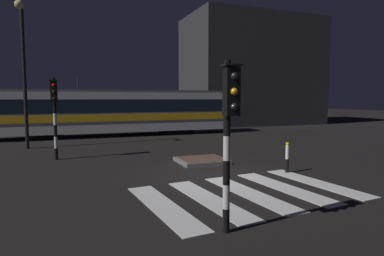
{
  "coord_description": "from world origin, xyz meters",
  "views": [
    {
      "loc": [
        -4.74,
        -10.08,
        2.66
      ],
      "look_at": [
        0.3,
        2.94,
        1.4
      ],
      "focal_mm": 30.74,
      "sensor_mm": 36.0,
      "label": 1
    }
  ],
  "objects_px": {
    "traffic_light_corner_far_left": "(55,106)",
    "street_lamp_trackside_left": "(23,59)",
    "traffic_light_kerb_mid_left": "(229,121)",
    "tram": "(115,111)",
    "bollard_island_edge": "(287,157)"
  },
  "relations": [
    {
      "from": "traffic_light_corner_far_left",
      "to": "street_lamp_trackside_left",
      "type": "bearing_deg",
      "value": 111.53
    },
    {
      "from": "traffic_light_kerb_mid_left",
      "to": "street_lamp_trackside_left",
      "type": "height_order",
      "value": "street_lamp_trackside_left"
    },
    {
      "from": "traffic_light_corner_far_left",
      "to": "tram",
      "type": "relative_size",
      "value": 0.21
    },
    {
      "from": "street_lamp_trackside_left",
      "to": "tram",
      "type": "relative_size",
      "value": 0.45
    },
    {
      "from": "traffic_light_corner_far_left",
      "to": "traffic_light_kerb_mid_left",
      "type": "bearing_deg",
      "value": -70.89
    },
    {
      "from": "tram",
      "to": "traffic_light_corner_far_left",
      "type": "bearing_deg",
      "value": -113.82
    },
    {
      "from": "bollard_island_edge",
      "to": "traffic_light_kerb_mid_left",
      "type": "bearing_deg",
      "value": -137.98
    },
    {
      "from": "traffic_light_corner_far_left",
      "to": "street_lamp_trackside_left",
      "type": "xyz_separation_m",
      "value": [
        -1.5,
        3.81,
        2.36
      ]
    },
    {
      "from": "traffic_light_kerb_mid_left",
      "to": "traffic_light_corner_far_left",
      "type": "xyz_separation_m",
      "value": [
        -3.33,
        9.62,
        0.1
      ]
    },
    {
      "from": "street_lamp_trackside_left",
      "to": "bollard_island_edge",
      "type": "bearing_deg",
      "value": -45.55
    },
    {
      "from": "traffic_light_corner_far_left",
      "to": "street_lamp_trackside_left",
      "type": "relative_size",
      "value": 0.48
    },
    {
      "from": "traffic_light_kerb_mid_left",
      "to": "street_lamp_trackside_left",
      "type": "bearing_deg",
      "value": 109.8
    },
    {
      "from": "traffic_light_kerb_mid_left",
      "to": "street_lamp_trackside_left",
      "type": "relative_size",
      "value": 0.46
    },
    {
      "from": "tram",
      "to": "traffic_light_kerb_mid_left",
      "type": "bearing_deg",
      "value": -91.28
    },
    {
      "from": "traffic_light_kerb_mid_left",
      "to": "traffic_light_corner_far_left",
      "type": "height_order",
      "value": "traffic_light_corner_far_left"
    }
  ]
}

